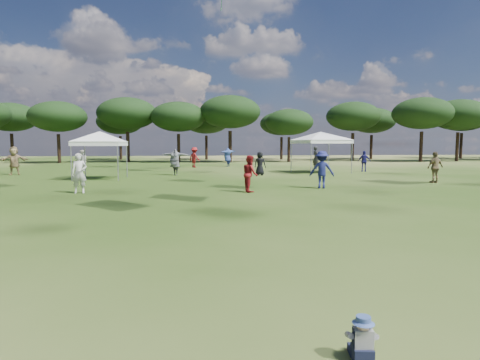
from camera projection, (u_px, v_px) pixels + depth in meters
name	position (u px, v px, depth m)	size (l,w,h in m)	color
tree_line	(221.00, 116.00, 48.49)	(108.78, 17.63, 7.77)	black
tent_left	(100.00, 134.00, 23.50)	(5.50, 5.50, 3.11)	gray
tent_right	(321.00, 133.00, 28.83)	(6.64, 6.64, 3.26)	gray
toddler	(362.00, 340.00, 3.83)	(0.31, 0.34, 0.44)	black
festival_crowd	(169.00, 162.00, 26.79)	(29.46, 22.32, 1.93)	navy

